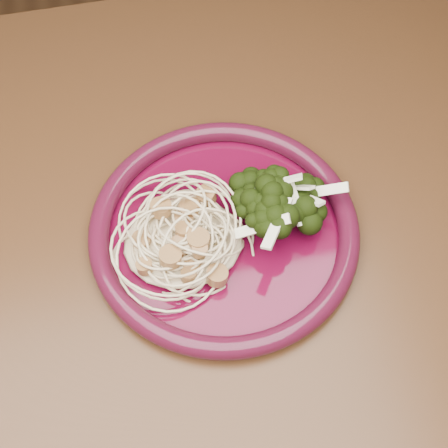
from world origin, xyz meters
TOP-DOWN VIEW (x-y plane):
  - dining_table at (0.00, 0.00)m, footprint 1.20×0.80m
  - dinner_plate at (-0.08, 0.04)m, footprint 0.29×0.29m
  - spaghetti_pile at (-0.12, 0.04)m, footprint 0.12×0.11m
  - scallop_cluster at (-0.12, 0.04)m, footprint 0.11×0.11m
  - broccoli_pile at (-0.03, 0.05)m, footprint 0.09×0.13m
  - onion_garnish at (-0.03, 0.05)m, footprint 0.06×0.09m

SIDE VIEW (x-z plane):
  - dining_table at x=0.00m, z-range 0.28..1.03m
  - dinner_plate at x=-0.08m, z-range 0.75..0.77m
  - spaghetti_pile at x=-0.12m, z-range 0.76..0.78m
  - broccoli_pile at x=-0.03m, z-range 0.76..0.80m
  - scallop_cluster at x=-0.12m, z-range 0.78..0.81m
  - onion_garnish at x=-0.03m, z-range 0.78..0.83m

